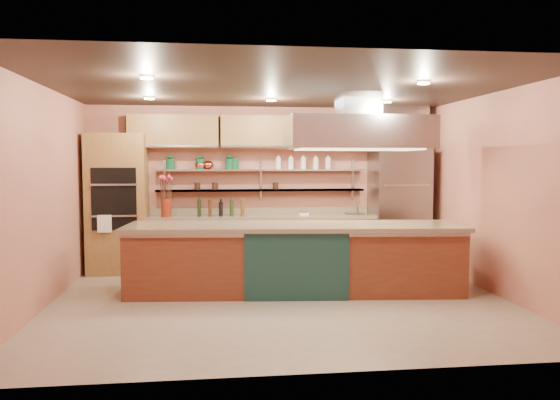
{
  "coord_description": "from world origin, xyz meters",
  "views": [
    {
      "loc": [
        -0.88,
        -7.06,
        1.84
      ],
      "look_at": [
        0.11,
        1.0,
        1.27
      ],
      "focal_mm": 35.0,
      "sensor_mm": 36.0,
      "label": 1
    }
  ],
  "objects": [
    {
      "name": "floor",
      "position": [
        0.0,
        0.0,
        -0.01
      ],
      "size": [
        6.0,
        5.0,
        0.02
      ],
      "primitive_type": "cube",
      "color": "gray",
      "rests_on": "ground"
    },
    {
      "name": "kitchen_scale",
      "position": [
        0.66,
        2.15,
        0.97
      ],
      "size": [
        0.19,
        0.16,
        0.09
      ],
      "primitive_type": "cube",
      "rotation": [
        0.0,
        0.0,
        -0.36
      ],
      "color": "white",
      "rests_on": "back_counter"
    },
    {
      "name": "wall_shelf_lower",
      "position": [
        -0.05,
        2.37,
        1.35
      ],
      "size": [
        3.6,
        0.26,
        0.03
      ],
      "primitive_type": "cube",
      "color": "#A6A8AD",
      "rests_on": "wall_back"
    },
    {
      "name": "copper_kettle",
      "position": [
        -0.96,
        2.37,
        1.79
      ],
      "size": [
        0.23,
        0.23,
        0.15
      ],
      "primitive_type": "ellipsoid",
      "rotation": [
        0.0,
        0.0,
        -0.28
      ],
      "color": "#C6452D",
      "rests_on": "wall_shelf_upper"
    },
    {
      "name": "wall_back",
      "position": [
        0.0,
        2.5,
        1.4
      ],
      "size": [
        6.0,
        0.04,
        2.8
      ],
      "primitive_type": "cube",
      "color": "#B56B55",
      "rests_on": "floor"
    },
    {
      "name": "ceiling",
      "position": [
        0.0,
        0.0,
        2.8
      ],
      "size": [
        6.0,
        5.0,
        0.02
      ],
      "primitive_type": "cube",
      "color": "black",
      "rests_on": "wall_back"
    },
    {
      "name": "bar_faucet",
      "position": [
        1.64,
        2.25,
        1.04
      ],
      "size": [
        0.03,
        0.03,
        0.21
      ],
      "primitive_type": "cylinder",
      "rotation": [
        0.0,
        0.0,
        -0.07
      ],
      "color": "white",
      "rests_on": "back_counter"
    },
    {
      "name": "ceiling_downlights",
      "position": [
        0.0,
        0.2,
        2.77
      ],
      "size": [
        4.0,
        2.8,
        0.02
      ],
      "primitive_type": "cube",
      "color": "#FFE5A5",
      "rests_on": "ceiling"
    },
    {
      "name": "wall_right",
      "position": [
        3.0,
        0.0,
        1.4
      ],
      "size": [
        0.04,
        5.0,
        2.8
      ],
      "primitive_type": "cube",
      "color": "#B56B55",
      "rests_on": "floor"
    },
    {
      "name": "upper_cabinets",
      "position": [
        0.0,
        2.32,
        2.35
      ],
      "size": [
        4.6,
        0.36,
        0.55
      ],
      "primitive_type": "cube",
      "color": "olive",
      "rests_on": "wall_back"
    },
    {
      "name": "back_counter",
      "position": [
        -0.05,
        2.2,
        0.47
      ],
      "size": [
        3.84,
        0.64,
        0.93
      ],
      "primitive_type": "cube",
      "color": "tan",
      "rests_on": "floor"
    },
    {
      "name": "range_hood",
      "position": [
        1.15,
        0.48,
        2.25
      ],
      "size": [
        2.0,
        1.0,
        0.45
      ],
      "primitive_type": "cube",
      "color": "#A6A8AD",
      "rests_on": "ceiling"
    },
    {
      "name": "wall_front",
      "position": [
        0.0,
        -2.5,
        1.4
      ],
      "size": [
        6.0,
        0.04,
        2.8
      ],
      "primitive_type": "cube",
      "color": "#B56B55",
      "rests_on": "floor"
    },
    {
      "name": "island",
      "position": [
        0.25,
        0.48,
        0.48
      ],
      "size": [
        4.69,
        1.41,
        0.96
      ],
      "primitive_type": "cube",
      "rotation": [
        0.0,
        0.0,
        -0.09
      ],
      "color": "brown",
      "rests_on": "floor"
    },
    {
      "name": "wall_shelf_upper",
      "position": [
        -0.05,
        2.37,
        1.7
      ],
      "size": [
        3.6,
        0.26,
        0.03
      ],
      "primitive_type": "cube",
      "color": "#A6A8AD",
      "rests_on": "wall_back"
    },
    {
      "name": "flower_vase",
      "position": [
        -1.66,
        2.15,
        1.08
      ],
      "size": [
        0.21,
        0.21,
        0.3
      ],
      "primitive_type": "cylinder",
      "rotation": [
        0.0,
        0.0,
        -0.29
      ],
      "color": "maroon",
      "rests_on": "back_counter"
    },
    {
      "name": "wall_left",
      "position": [
        -3.0,
        0.0,
        1.4
      ],
      "size": [
        0.04,
        5.0,
        2.8
      ],
      "primitive_type": "cube",
      "color": "#B56B55",
      "rests_on": "floor"
    },
    {
      "name": "oil_bottle_cluster",
      "position": [
        -0.75,
        2.15,
        1.07
      ],
      "size": [
        0.88,
        0.46,
        0.27
      ],
      "primitive_type": "cube",
      "rotation": [
        0.0,
        0.0,
        -0.28
      ],
      "color": "black",
      "rests_on": "back_counter"
    },
    {
      "name": "green_canister",
      "position": [
        -0.51,
        2.37,
        1.81
      ],
      "size": [
        0.2,
        0.2,
        0.19
      ],
      "primitive_type": "cylinder",
      "rotation": [
        0.0,
        0.0,
        0.32
      ],
      "color": "#0E4324",
      "rests_on": "wall_shelf_upper"
    },
    {
      "name": "oven_stack",
      "position": [
        -2.45,
        2.18,
        1.15
      ],
      "size": [
        0.95,
        0.64,
        2.3
      ],
      "primitive_type": "cube",
      "color": "olive",
      "rests_on": "floor"
    },
    {
      "name": "refrigerator",
      "position": [
        2.35,
        2.14,
        1.05
      ],
      "size": [
        0.95,
        0.72,
        2.1
      ],
      "primitive_type": "cube",
      "color": "gray",
      "rests_on": "floor"
    }
  ]
}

